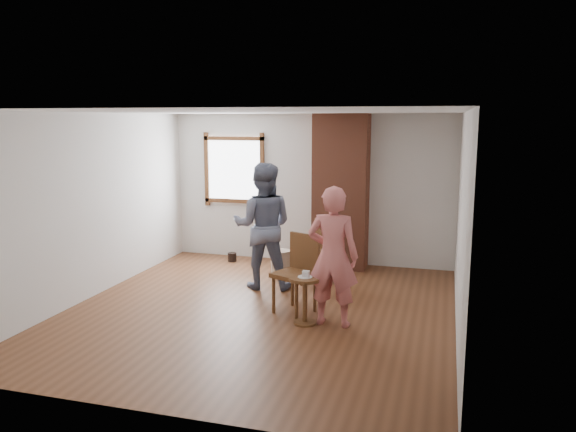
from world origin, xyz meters
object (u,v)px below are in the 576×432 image
(side_table, at_px, (305,293))
(man, at_px, (263,226))
(stoneware_crock, at_px, (281,263))
(person_pink, at_px, (333,256))
(dining_chair_right, at_px, (299,269))
(dining_chair_left, at_px, (322,249))

(side_table, height_order, man, man)
(stoneware_crock, height_order, person_pink, person_pink)
(stoneware_crock, height_order, man, man)
(dining_chair_right, bearing_deg, dining_chair_left, 112.83)
(dining_chair_left, xyz_separation_m, person_pink, (0.50, -1.66, 0.31))
(man, bearing_deg, dining_chair_right, 121.18)
(man, relative_size, person_pink, 1.09)
(side_table, xyz_separation_m, man, (-0.98, 1.33, 0.54))
(stoneware_crock, xyz_separation_m, person_pink, (1.24, -1.93, 0.66))
(stoneware_crock, distance_m, side_table, 2.21)
(person_pink, bearing_deg, stoneware_crock, -55.85)
(dining_chair_left, distance_m, person_pink, 1.76)
(person_pink, bearing_deg, side_table, 14.50)
(stoneware_crock, relative_size, dining_chair_right, 0.41)
(dining_chair_right, relative_size, side_table, 1.70)
(dining_chair_left, xyz_separation_m, man, (-0.81, -0.40, 0.39))
(man, bearing_deg, dining_chair_left, -163.88)
(dining_chair_left, bearing_deg, person_pink, -50.62)
(person_pink, bearing_deg, dining_chair_right, -33.59)
(dining_chair_right, bearing_deg, person_pink, -10.99)
(side_table, bearing_deg, dining_chair_right, 114.24)
(dining_chair_right, relative_size, person_pink, 0.59)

